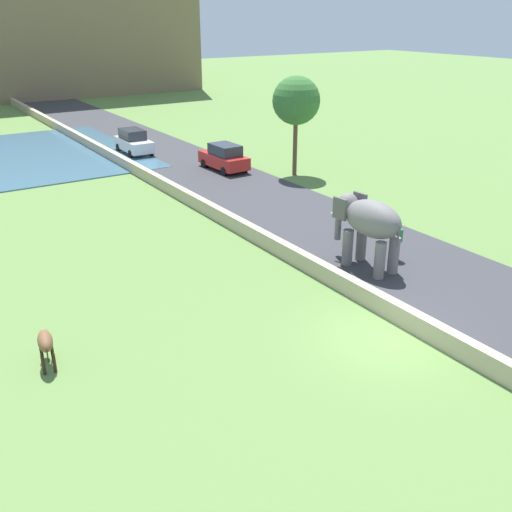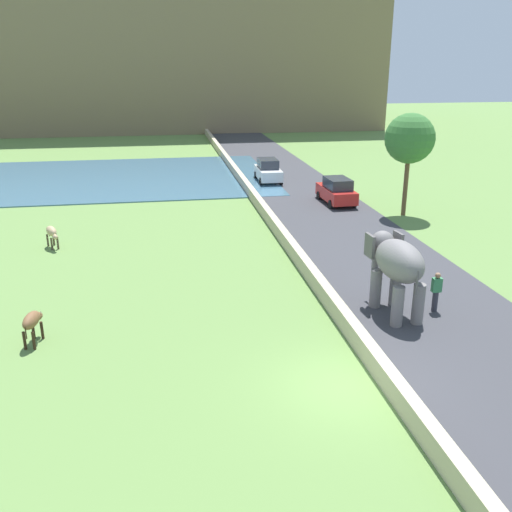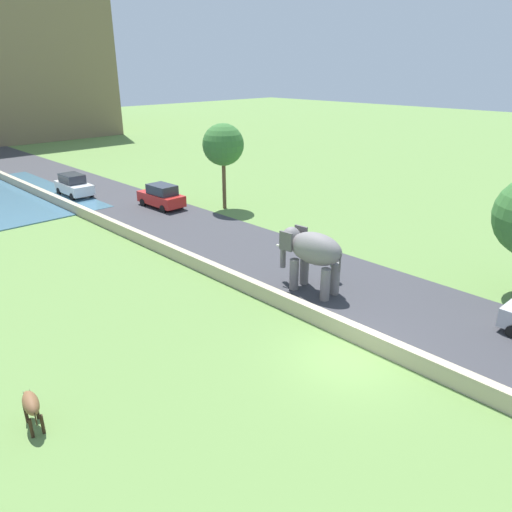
{
  "view_description": "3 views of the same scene",
  "coord_description": "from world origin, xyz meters",
  "px_view_note": "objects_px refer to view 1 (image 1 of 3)",
  "views": [
    {
      "loc": [
        -12.58,
        -11.59,
        9.98
      ],
      "look_at": [
        -1.54,
        5.39,
        1.41
      ],
      "focal_mm": 40.81,
      "sensor_mm": 36.0,
      "label": 1
    },
    {
      "loc": [
        -5.11,
        -13.92,
        9.24
      ],
      "look_at": [
        -1.35,
        7.89,
        1.5
      ],
      "focal_mm": 39.4,
      "sensor_mm": 36.0,
      "label": 2
    },
    {
      "loc": [
        -12.95,
        -8.38,
        10.1
      ],
      "look_at": [
        2.02,
        6.9,
        1.55
      ],
      "focal_mm": 33.52,
      "sensor_mm": 36.0,
      "label": 3
    }
  ],
  "objects_px": {
    "elephant": "(368,222)",
    "car_red": "(224,157)",
    "person_beside_elephant": "(397,242)",
    "cow_brown": "(45,342)",
    "car_white": "(134,142)"
  },
  "relations": [
    {
      "from": "elephant",
      "to": "car_red",
      "type": "bearing_deg",
      "value": 79.54
    },
    {
      "from": "person_beside_elephant",
      "to": "cow_brown",
      "type": "bearing_deg",
      "value": -179.85
    },
    {
      "from": "elephant",
      "to": "car_red",
      "type": "distance_m",
      "value": 17.51
    },
    {
      "from": "person_beside_elephant",
      "to": "car_white",
      "type": "relative_size",
      "value": 0.4
    },
    {
      "from": "person_beside_elephant",
      "to": "cow_brown",
      "type": "xyz_separation_m",
      "value": [
        -14.77,
        -0.04,
        -0.04
      ]
    },
    {
      "from": "person_beside_elephant",
      "to": "car_white",
      "type": "bearing_deg",
      "value": 93.7
    },
    {
      "from": "car_red",
      "to": "person_beside_elephant",
      "type": "bearing_deg",
      "value": -94.96
    },
    {
      "from": "car_white",
      "to": "cow_brown",
      "type": "distance_m",
      "value": 28.64
    },
    {
      "from": "person_beside_elephant",
      "to": "cow_brown",
      "type": "height_order",
      "value": "person_beside_elephant"
    },
    {
      "from": "elephant",
      "to": "car_white",
      "type": "bearing_deg",
      "value": 89.95
    },
    {
      "from": "car_red",
      "to": "cow_brown",
      "type": "relative_size",
      "value": 2.85
    },
    {
      "from": "elephant",
      "to": "cow_brown",
      "type": "xyz_separation_m",
      "value": [
        -13.1,
        -0.18,
        -1.2
      ]
    },
    {
      "from": "elephant",
      "to": "cow_brown",
      "type": "distance_m",
      "value": 13.16
    },
    {
      "from": "cow_brown",
      "to": "elephant",
      "type": "bearing_deg",
      "value": 0.8
    },
    {
      "from": "car_red",
      "to": "car_white",
      "type": "height_order",
      "value": "same"
    }
  ]
}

